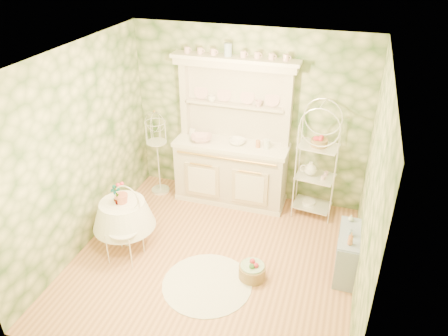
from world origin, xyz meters
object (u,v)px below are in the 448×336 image
(birdcage_stand, at_px, (157,152))
(floor_basket, at_px, (252,271))
(round_table, at_px, (125,223))
(cafe_chair, at_px, (124,232))
(side_shelf, at_px, (347,254))
(bakers_rack, at_px, (317,164))
(kitchen_dresser, at_px, (231,135))

(birdcage_stand, bearing_deg, floor_basket, -38.25)
(round_table, bearing_deg, floor_basket, -3.34)
(round_table, height_order, cafe_chair, cafe_chair)
(side_shelf, xyz_separation_m, cafe_chair, (-2.80, -0.58, 0.13))
(birdcage_stand, xyz_separation_m, floor_basket, (1.96, -1.55, -0.64))
(birdcage_stand, bearing_deg, round_table, -84.01)
(round_table, distance_m, cafe_chair, 0.26)
(cafe_chair, distance_m, birdcage_stand, 1.72)
(cafe_chair, bearing_deg, birdcage_stand, 105.13)
(bakers_rack, distance_m, side_shelf, 1.44)
(kitchen_dresser, bearing_deg, round_table, -123.79)
(bakers_rack, bearing_deg, round_table, -138.77)
(side_shelf, height_order, cafe_chair, cafe_chair)
(bakers_rack, relative_size, birdcage_stand, 1.16)
(cafe_chair, height_order, floor_basket, cafe_chair)
(kitchen_dresser, height_order, cafe_chair, kitchen_dresser)
(bakers_rack, relative_size, side_shelf, 2.52)
(bakers_rack, height_order, floor_basket, bakers_rack)
(side_shelf, height_order, round_table, round_table)
(floor_basket, bearing_deg, kitchen_dresser, 114.83)
(side_shelf, height_order, birdcage_stand, birdcage_stand)
(side_shelf, distance_m, cafe_chair, 2.87)
(round_table, bearing_deg, side_shelf, 6.78)
(bakers_rack, bearing_deg, floor_basket, -100.00)
(kitchen_dresser, xyz_separation_m, side_shelf, (1.88, -1.21, -0.85))
(side_shelf, distance_m, birdcage_stand, 3.29)
(round_table, bearing_deg, cafe_chair, -63.35)
(round_table, relative_size, cafe_chair, 0.90)
(cafe_chair, xyz_separation_m, floor_basket, (1.70, 0.12, -0.33))
(kitchen_dresser, relative_size, round_table, 2.98)
(side_shelf, relative_size, birdcage_stand, 0.46)
(floor_basket, bearing_deg, bakers_rack, 72.15)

